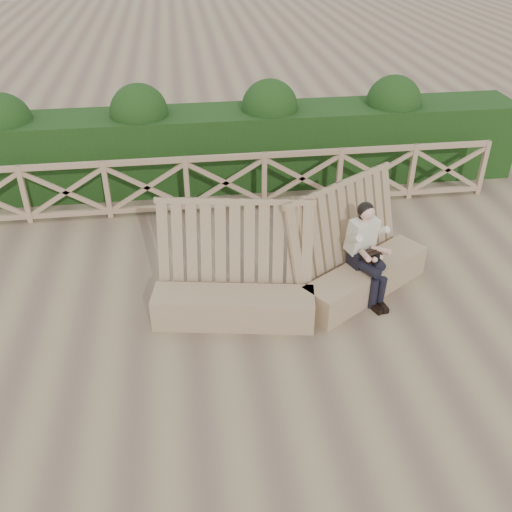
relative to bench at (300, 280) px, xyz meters
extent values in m
plane|color=brown|center=(-0.78, -0.45, -0.40)|extent=(60.00, 60.00, 0.00)
cube|color=olive|center=(-0.99, -0.28, -0.17)|extent=(2.25, 0.87, 0.47)
cube|color=olive|center=(-0.94, -0.01, 0.41)|extent=(2.24, 0.82, 1.59)
cube|color=olive|center=(1.02, 0.13, -0.17)|extent=(2.12, 1.62, 0.47)
cube|color=olive|center=(0.87, 0.36, 0.41)|extent=(2.09, 1.58, 1.59)
cube|color=black|center=(0.95, 0.21, 0.18)|extent=(0.44, 0.38, 0.22)
cube|color=beige|center=(0.93, 0.25, 0.53)|extent=(0.49, 0.42, 0.54)
sphere|color=tan|center=(0.95, 0.21, 0.91)|extent=(0.28, 0.28, 0.21)
sphere|color=black|center=(0.93, 0.24, 0.93)|extent=(0.30, 0.30, 0.23)
cylinder|color=black|center=(0.94, -0.03, 0.16)|extent=(0.32, 0.49, 0.15)
cylinder|color=black|center=(1.09, 0.05, 0.23)|extent=(0.32, 0.50, 0.17)
cylinder|color=black|center=(1.02, -0.24, -0.17)|extent=(0.16, 0.16, 0.47)
cylinder|color=black|center=(1.14, -0.21, -0.17)|extent=(0.16, 0.16, 0.47)
cube|color=black|center=(1.05, -0.32, -0.36)|extent=(0.18, 0.26, 0.08)
cube|color=black|center=(1.15, -0.30, -0.36)|extent=(0.18, 0.26, 0.08)
cube|color=black|center=(1.03, 0.05, 0.28)|extent=(0.30, 0.24, 0.17)
cube|color=black|center=(1.08, -0.11, 0.34)|extent=(0.10, 0.11, 0.12)
cube|color=#977557|center=(-0.78, 3.05, 0.65)|extent=(10.10, 0.07, 0.10)
cube|color=#977557|center=(-0.78, 3.05, -0.28)|extent=(10.10, 0.07, 0.10)
cube|color=black|center=(-0.78, 4.25, 0.35)|extent=(12.00, 1.20, 1.50)
camera|label=1|loc=(-1.53, -6.49, 4.65)|focal=40.00mm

